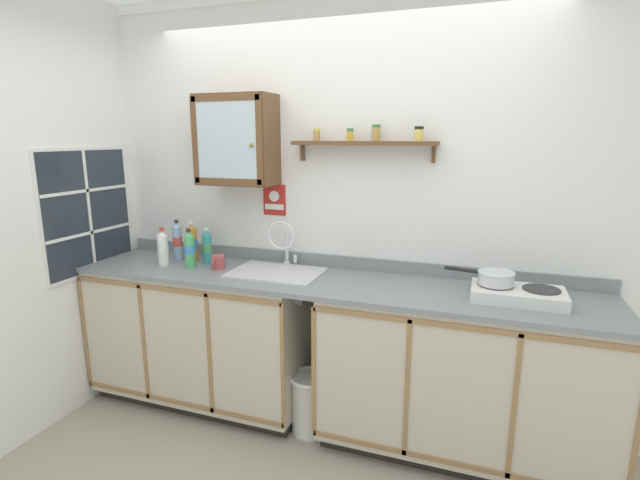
{
  "coord_description": "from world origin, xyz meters",
  "views": [
    {
      "loc": [
        0.89,
        -2.14,
        1.8
      ],
      "look_at": [
        -0.07,
        0.53,
        1.17
      ],
      "focal_mm": 26.31,
      "sensor_mm": 36.0,
      "label": 1
    }
  ],
  "objects_px": {
    "bottle_water_blue_1": "(178,241)",
    "saucepan": "(495,277)",
    "bottle_juice_amber_3": "(192,243)",
    "mug": "(218,262)",
    "bottle_soda_green_2": "(190,249)",
    "hot_plate_stove": "(518,294)",
    "bottle_detergent_teal_4": "(207,247)",
    "wall_cabinet": "(237,140)",
    "warning_sign": "(274,200)",
    "trash_bin": "(310,402)",
    "bottle_opaque_white_0": "(163,249)",
    "sink": "(277,275)"
  },
  "relations": [
    {
      "from": "bottle_soda_green_2",
      "to": "bottle_juice_amber_3",
      "type": "distance_m",
      "value": 0.17
    },
    {
      "from": "bottle_detergent_teal_4",
      "to": "warning_sign",
      "type": "distance_m",
      "value": 0.55
    },
    {
      "from": "trash_bin",
      "to": "mug",
      "type": "bearing_deg",
      "value": 171.29
    },
    {
      "from": "bottle_soda_green_2",
      "to": "bottle_juice_amber_3",
      "type": "height_order",
      "value": "bottle_juice_amber_3"
    },
    {
      "from": "hot_plate_stove",
      "to": "bottle_soda_green_2",
      "type": "bearing_deg",
      "value": -179.25
    },
    {
      "from": "bottle_water_blue_1",
      "to": "saucepan",
      "type": "bearing_deg",
      "value": -2.46
    },
    {
      "from": "bottle_water_blue_1",
      "to": "wall_cabinet",
      "type": "xyz_separation_m",
      "value": [
        0.46,
        0.07,
        0.69
      ]
    },
    {
      "from": "saucepan",
      "to": "warning_sign",
      "type": "height_order",
      "value": "warning_sign"
    },
    {
      "from": "hot_plate_stove",
      "to": "wall_cabinet",
      "type": "bearing_deg",
      "value": 174.19
    },
    {
      "from": "hot_plate_stove",
      "to": "bottle_juice_amber_3",
      "type": "relative_size",
      "value": 1.67
    },
    {
      "from": "bottle_soda_green_2",
      "to": "trash_bin",
      "type": "xyz_separation_m",
      "value": [
        0.87,
        -0.07,
        -0.89
      ]
    },
    {
      "from": "wall_cabinet",
      "to": "bottle_detergent_teal_4",
      "type": "bearing_deg",
      "value": -158.48
    },
    {
      "from": "hot_plate_stove",
      "to": "bottle_juice_amber_3",
      "type": "bearing_deg",
      "value": 176.64
    },
    {
      "from": "bottle_detergent_teal_4",
      "to": "bottle_water_blue_1",
      "type": "bearing_deg",
      "value": 176.48
    },
    {
      "from": "bottle_water_blue_1",
      "to": "bottle_soda_green_2",
      "type": "distance_m",
      "value": 0.24
    },
    {
      "from": "hot_plate_stove",
      "to": "warning_sign",
      "type": "xyz_separation_m",
      "value": [
        -1.53,
        0.3,
        0.39
      ]
    },
    {
      "from": "bottle_soda_green_2",
      "to": "mug",
      "type": "bearing_deg",
      "value": 9.59
    },
    {
      "from": "hot_plate_stove",
      "to": "wall_cabinet",
      "type": "distance_m",
      "value": 1.91
    },
    {
      "from": "trash_bin",
      "to": "warning_sign",
      "type": "bearing_deg",
      "value": 135.31
    },
    {
      "from": "saucepan",
      "to": "mug",
      "type": "xyz_separation_m",
      "value": [
        -1.69,
        -0.01,
        -0.07
      ]
    },
    {
      "from": "hot_plate_stove",
      "to": "bottle_water_blue_1",
      "type": "xyz_separation_m",
      "value": [
        -2.19,
        0.11,
        0.1
      ]
    },
    {
      "from": "wall_cabinet",
      "to": "warning_sign",
      "type": "relative_size",
      "value": 2.77
    },
    {
      "from": "bottle_detergent_teal_4",
      "to": "wall_cabinet",
      "type": "xyz_separation_m",
      "value": [
        0.21,
        0.08,
        0.7
      ]
    },
    {
      "from": "bottle_water_blue_1",
      "to": "sink",
      "type": "bearing_deg",
      "value": -4.39
    },
    {
      "from": "bottle_opaque_white_0",
      "to": "wall_cabinet",
      "type": "height_order",
      "value": "wall_cabinet"
    },
    {
      "from": "bottle_juice_amber_3",
      "to": "bottle_detergent_teal_4",
      "type": "relative_size",
      "value": 1.13
    },
    {
      "from": "bottle_opaque_white_0",
      "to": "bottle_detergent_teal_4",
      "type": "relative_size",
      "value": 1.03
    },
    {
      "from": "wall_cabinet",
      "to": "trash_bin",
      "type": "height_order",
      "value": "wall_cabinet"
    },
    {
      "from": "bottle_detergent_teal_4",
      "to": "bottle_soda_green_2",
      "type": "bearing_deg",
      "value": -114.77
    },
    {
      "from": "bottle_opaque_white_0",
      "to": "mug",
      "type": "bearing_deg",
      "value": 7.48
    },
    {
      "from": "bottle_juice_amber_3",
      "to": "mug",
      "type": "xyz_separation_m",
      "value": [
        0.27,
        -0.12,
        -0.08
      ]
    },
    {
      "from": "saucepan",
      "to": "mug",
      "type": "distance_m",
      "value": 1.69
    },
    {
      "from": "hot_plate_stove",
      "to": "saucepan",
      "type": "distance_m",
      "value": 0.14
    },
    {
      "from": "hot_plate_stove",
      "to": "bottle_soda_green_2",
      "type": "xyz_separation_m",
      "value": [
        -1.99,
        -0.03,
        0.09
      ]
    },
    {
      "from": "bottle_water_blue_1",
      "to": "bottle_juice_amber_3",
      "type": "xyz_separation_m",
      "value": [
        0.11,
        0.01,
        -0.0
      ]
    },
    {
      "from": "bottle_soda_green_2",
      "to": "hot_plate_stove",
      "type": "bearing_deg",
      "value": 0.75
    },
    {
      "from": "bottle_juice_amber_3",
      "to": "mug",
      "type": "height_order",
      "value": "bottle_juice_amber_3"
    },
    {
      "from": "bottle_detergent_teal_4",
      "to": "wall_cabinet",
      "type": "relative_size",
      "value": 0.43
    },
    {
      "from": "sink",
      "to": "trash_bin",
      "type": "height_order",
      "value": "sink"
    },
    {
      "from": "hot_plate_stove",
      "to": "bottle_juice_amber_3",
      "type": "height_order",
      "value": "bottle_juice_amber_3"
    },
    {
      "from": "sink",
      "to": "trash_bin",
      "type": "distance_m",
      "value": 0.81
    },
    {
      "from": "bottle_water_blue_1",
      "to": "trash_bin",
      "type": "relative_size",
      "value": 0.75
    },
    {
      "from": "bottle_juice_amber_3",
      "to": "bottle_opaque_white_0",
      "type": "bearing_deg",
      "value": -124.15
    },
    {
      "from": "bottle_water_blue_1",
      "to": "trash_bin",
      "type": "height_order",
      "value": "bottle_water_blue_1"
    },
    {
      "from": "sink",
      "to": "warning_sign",
      "type": "height_order",
      "value": "warning_sign"
    },
    {
      "from": "bottle_water_blue_1",
      "to": "bottle_soda_green_2",
      "type": "height_order",
      "value": "bottle_water_blue_1"
    },
    {
      "from": "saucepan",
      "to": "bottle_juice_amber_3",
      "type": "bearing_deg",
      "value": 177.05
    },
    {
      "from": "hot_plate_stove",
      "to": "wall_cabinet",
      "type": "xyz_separation_m",
      "value": [
        -1.73,
        0.18,
        0.78
      ]
    },
    {
      "from": "bottle_water_blue_1",
      "to": "mug",
      "type": "height_order",
      "value": "bottle_water_blue_1"
    },
    {
      "from": "bottle_soda_green_2",
      "to": "wall_cabinet",
      "type": "xyz_separation_m",
      "value": [
        0.26,
        0.2,
        0.7
      ]
    }
  ]
}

